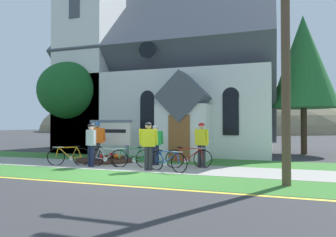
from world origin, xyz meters
The scene contains 22 objects.
ground centered at (0.00, 4.00, 0.00)m, with size 140.00×140.00×0.00m, color #333335.
sidewalk_slab centered at (-1.28, 1.71, 0.01)m, with size 32.00×2.43×0.01m, color #99968E.
grass_verge centered at (-1.28, -0.62, 0.00)m, with size 32.00×2.22×0.01m, color #38722D.
church_lawn centered at (-1.28, 4.22, 0.00)m, with size 24.00×2.59×0.01m, color #38722D.
curb_paint_stripe centered at (-1.28, -1.88, 0.00)m, with size 28.00×0.16×0.01m, color yellow.
church_building centered at (-1.67, 10.50, 4.54)m, with size 12.83×12.59×12.58m.
church_sign centered at (-2.23, 3.32, 1.24)m, with size 2.26×0.30×1.88m.
flower_bed centered at (-2.23, 3.05, 0.07)m, with size 2.79×2.79×0.34m.
bicycle_silver centered at (1.36, 1.00, 0.36)m, with size 1.66×0.61×0.77m.
bicycle_orange centered at (-2.93, 1.20, 0.38)m, with size 1.66×0.64×0.81m.
bicycle_black centered at (-1.28, 1.41, 0.36)m, with size 1.77×0.08×0.80m.
bicycle_blue centered at (-0.23, 1.48, 0.37)m, with size 1.67×0.47×0.83m.
bicycle_yellow centered at (1.87, 2.06, 0.38)m, with size 1.72×0.58×0.83m.
cyclist_in_blue_jersey centered at (-1.86, 1.13, 1.00)m, with size 0.54×0.47×1.70m.
cyclist_in_red_jersey centered at (-2.18, 2.12, 1.04)m, with size 0.53×0.55×1.76m.
cyclist_in_white_jersey centered at (0.39, 2.35, 0.95)m, with size 0.63×0.37×1.63m.
cyclist_in_yellow_jersey centered at (0.67, 0.94, 1.04)m, with size 0.67×0.34×1.75m.
cyclist_in_orange_jersey centered at (2.30, 2.42, 1.02)m, with size 0.61×0.47×1.73m.
utility_pole centered at (5.18, -0.39, 4.40)m, with size 3.12×0.28×7.93m.
roadside_conifer centered at (6.58, 9.48, 5.20)m, with size 3.71×3.71×7.85m.
yard_deciduous_tree centered at (-6.30, 5.75, 3.63)m, with size 3.58×3.58×5.30m.
distant_hill centered at (-13.47, 59.76, 0.00)m, with size 75.16×46.56×22.75m, color #847A5B.
Camera 1 is at (4.96, -9.43, 1.66)m, focal length 33.10 mm.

